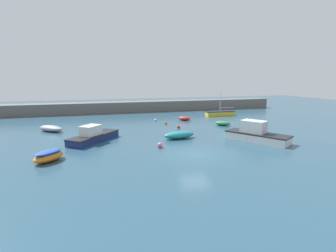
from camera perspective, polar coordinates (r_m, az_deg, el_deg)
name	(u,v)px	position (r m, az deg, el deg)	size (l,w,h in m)	color
ground_plane	(195,156)	(22.27, 5.91, -6.42)	(120.00, 120.00, 0.20)	#284C60
harbor_breakwater	(136,107)	(49.88, -7.01, 4.22)	(55.74, 2.95, 1.92)	#66605B
open_tender_yellow	(51,128)	(34.35, -24.12, -0.48)	(3.52, 3.47, 0.72)	gray
dinghy_near_pier	(223,123)	(36.04, 11.82, 0.61)	(2.24, 2.26, 0.60)	#287A4C
motorboat_with_cabin	(93,136)	(27.48, -16.00, -2.08)	(5.40, 5.92, 1.69)	navy
rowboat_white_midwater	(179,135)	(27.73, 2.43, -1.95)	(3.57, 1.76, 0.77)	teal
sailboat_twin_hulled	(220,113)	(45.12, 11.22, 2.73)	(5.04, 1.65, 3.84)	yellow
fishing_dinghy_green	(184,118)	(39.52, 3.60, 1.68)	(2.08, 2.06, 0.62)	red
motorboat_grey_hull	(256,134)	(28.06, 18.64, -1.67)	(5.08, 6.49, 2.06)	white
rowboat_with_red_cover	(49,156)	(22.27, -24.55, -5.90)	(2.69, 2.86, 0.87)	orange
mooring_buoy_red	(179,127)	(33.21, 2.32, -0.21)	(0.38, 0.38, 0.38)	red
mooring_buoy_pink	(160,145)	(24.19, -1.76, -4.15)	(0.49, 0.49, 0.49)	#EA668C
mooring_buoy_white	(155,120)	(38.76, -2.74, 1.33)	(0.36, 0.36, 0.36)	white
mooring_buoy_orange	(166,123)	(36.14, -0.50, 0.67)	(0.37, 0.37, 0.37)	orange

